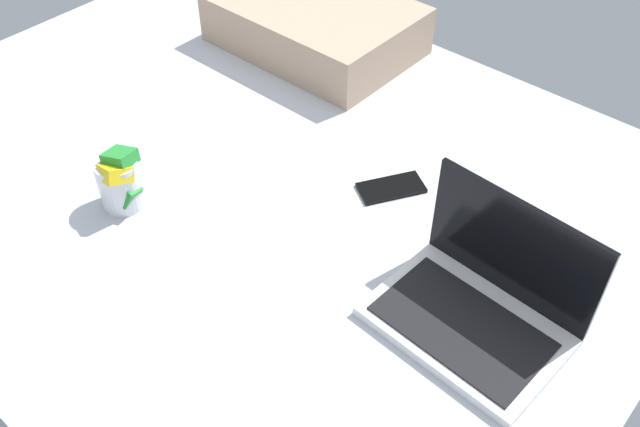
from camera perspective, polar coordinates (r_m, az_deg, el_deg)
The scene contains 5 objects.
bed_mattress at distance 164.98cm, azimuth -5.54°, elevation 1.47°, with size 180.00×140.00×18.00cm, color #B7BCC6.
laptop at distance 127.99cm, azimuth 12.64°, elevation -7.06°, with size 34.22×24.79×23.00cm.
snack_cup at distance 150.42cm, azimuth -15.77°, elevation 2.50°, with size 10.10×9.15×14.02cm.
cell_phone at distance 152.76cm, azimuth 5.73°, elevation 2.06°, with size 6.80×14.00×0.80cm, color black.
pillow at distance 196.83cm, azimuth -0.38°, elevation 14.91°, with size 52.00×36.00×13.00cm, color tan.
Camera 1 is at (91.83, -81.06, 119.52)cm, focal length 39.93 mm.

